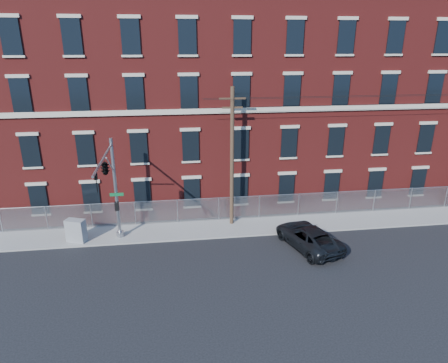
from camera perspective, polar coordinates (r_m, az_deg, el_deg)
ground at (r=24.31m, az=-1.64°, el=-12.30°), size 140.00×140.00×0.00m
sidewalk at (r=31.82m, az=19.46°, el=-5.27°), size 65.00×3.00×0.12m
mill_building at (r=37.50m, az=14.81°, el=11.81°), size 55.30×14.32×16.30m
chain_link_fence at (r=32.50m, az=18.66°, el=-2.74°), size 59.06×0.06×1.85m
traffic_signal_mast at (r=24.23m, az=-16.58°, el=0.84°), size 0.90×6.75×7.00m
utility_pole_near at (r=27.49m, az=1.18°, el=3.76°), size 1.80×0.28×10.00m
pickup_truck at (r=26.66m, az=12.17°, el=-7.89°), size 3.88×5.78×1.47m
utility_cabinet at (r=28.29m, az=-20.80°, el=-6.72°), size 1.41×1.03×1.59m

